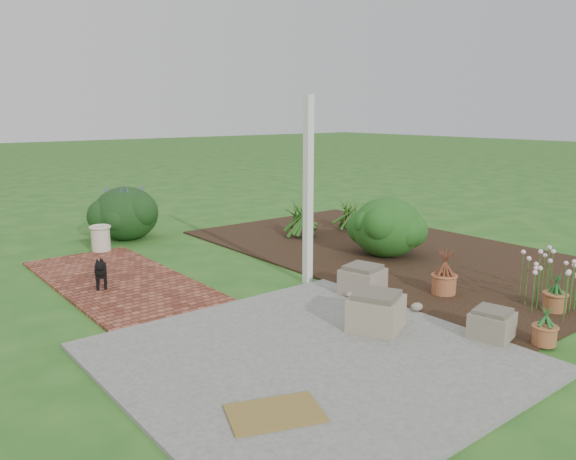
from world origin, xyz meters
TOP-DOWN VIEW (x-y plane):
  - ground at (0.00, 0.00)m, footprint 80.00×80.00m
  - concrete_patio at (-1.25, -1.75)m, footprint 3.50×3.50m
  - brick_path at (-1.70, 1.75)m, footprint 1.60×3.50m
  - garden_bed at (2.50, 0.50)m, footprint 4.00×7.00m
  - veranda_post at (0.30, 0.10)m, footprint 0.10×0.10m
  - stone_trough_near at (0.48, -2.56)m, footprint 0.46×0.46m
  - stone_trough_mid at (-0.26, -1.67)m, footprint 0.68×0.68m
  - stone_trough_far at (0.48, -0.76)m, footprint 0.57×0.57m
  - coir_doormat at (-2.14, -2.38)m, footprint 0.83×0.68m
  - black_dog at (-2.02, 1.49)m, footprint 0.25×0.45m
  - cream_ceramic_urn at (-1.28, 3.48)m, footprint 0.32×0.32m
  - evergreen_shrub at (2.21, 0.38)m, footprint 1.22×1.22m
  - agapanthus_clump_back at (3.13, 2.15)m, footprint 0.93×0.93m
  - agapanthus_clump_front at (2.00, 2.27)m, footprint 1.17×1.17m
  - pink_flower_patch at (1.92, -2.44)m, footprint 1.12×1.12m
  - terracotta_pot_bronze at (1.30, -1.39)m, footprint 0.30×0.30m
  - terracotta_pot_small_left at (1.78, -2.57)m, footprint 0.29×0.29m
  - terracotta_pot_small_right at (0.75, -2.98)m, footprint 0.29×0.29m
  - purple_flowering_bush at (-0.52, 4.23)m, footprint 1.50×1.50m

SIDE VIEW (x-z plane):
  - ground at x=0.00m, z-range 0.00..0.00m
  - garden_bed at x=2.50m, z-range 0.00..0.03m
  - concrete_patio at x=-1.25m, z-range 0.00..0.04m
  - brick_path at x=-1.70m, z-range 0.00..0.04m
  - coir_doormat at x=-2.14m, z-range 0.04..0.06m
  - terracotta_pot_small_right at x=0.75m, z-range 0.03..0.22m
  - terracotta_pot_small_left at x=1.78m, z-range 0.03..0.24m
  - terracotta_pot_bronze at x=1.30m, z-range 0.03..0.27m
  - stone_trough_near at x=0.48m, z-range 0.04..0.30m
  - stone_trough_far at x=0.48m, z-range 0.04..0.35m
  - stone_trough_mid at x=-0.26m, z-range 0.04..0.38m
  - cream_ceramic_urn at x=-1.28m, z-range 0.04..0.44m
  - black_dog at x=-2.02m, z-range 0.08..0.48m
  - pink_flower_patch at x=1.92m, z-range 0.03..0.67m
  - agapanthus_clump_back at x=3.13m, z-range 0.03..0.80m
  - agapanthus_clump_front at x=2.00m, z-range 0.03..0.85m
  - purple_flowering_bush at x=-0.52m, z-range 0.00..0.99m
  - evergreen_shrub at x=2.21m, z-range 0.03..0.99m
  - veranda_post at x=0.30m, z-range 0.00..2.50m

